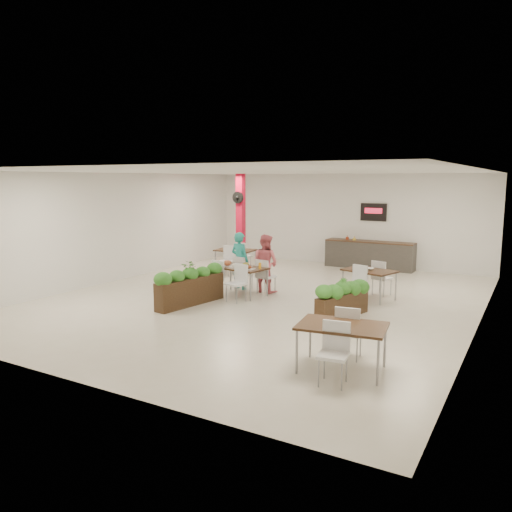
{
  "coord_description": "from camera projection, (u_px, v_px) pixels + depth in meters",
  "views": [
    {
      "loc": [
        5.93,
        -10.85,
        3.01
      ],
      "look_at": [
        -0.2,
        -0.06,
        1.1
      ],
      "focal_mm": 35.0,
      "sensor_mm": 36.0,
      "label": 1
    }
  ],
  "objects": [
    {
      "name": "planter_right",
      "position": [
        342.0,
        296.0,
        10.91
      ],
      "size": [
        0.77,
        1.65,
        0.88
      ],
      "rotation": [
        0.0,
        0.0,
        1.28
      ],
      "color": "black",
      "rests_on": "ground"
    },
    {
      "name": "side_table_c",
      "position": [
        342.0,
        332.0,
        7.85
      ],
      "size": [
        1.48,
        1.66,
        0.92
      ],
      "rotation": [
        0.0,
        0.0,
        0.14
      ],
      "color": "black",
      "rests_on": "ground"
    },
    {
      "name": "side_table_a",
      "position": [
        235.0,
        253.0,
        16.24
      ],
      "size": [
        1.28,
        1.65,
        0.92
      ],
      "rotation": [
        0.0,
        0.0,
        0.07
      ],
      "color": "black",
      "rests_on": "ground"
    },
    {
      "name": "diner_woman",
      "position": [
        265.0,
        263.0,
        13.35
      ],
      "size": [
        0.85,
        0.71,
        1.56
      ],
      "primitive_type": "imported",
      "rotation": [
        0.0,
        0.0,
        2.97
      ],
      "color": "#E26471",
      "rests_on": "ground"
    },
    {
      "name": "ground",
      "position": [
        264.0,
        299.0,
        12.67
      ],
      "size": [
        12.0,
        12.0,
        0.0
      ],
      "primitive_type": "plane",
      "color": "beige",
      "rests_on": "ground"
    },
    {
      "name": "diner_man",
      "position": [
        240.0,
        261.0,
        13.74
      ],
      "size": [
        0.63,
        0.47,
        1.59
      ],
      "primitive_type": "imported",
      "rotation": [
        0.0,
        0.0,
        2.97
      ],
      "color": "teal",
      "rests_on": "ground"
    },
    {
      "name": "planter_left",
      "position": [
        190.0,
        283.0,
        12.02
      ],
      "size": [
        0.66,
        2.09,
        1.1
      ],
      "rotation": [
        0.0,
        0.0,
        1.42
      ],
      "color": "black",
      "rests_on": "ground"
    },
    {
      "name": "side_table_b",
      "position": [
        369.0,
        274.0,
        12.59
      ],
      "size": [
        1.42,
        1.67,
        0.92
      ],
      "rotation": [
        0.0,
        0.0,
        -0.29
      ],
      "color": "black",
      "rests_on": "ground"
    },
    {
      "name": "room_shell",
      "position": [
        264.0,
        220.0,
        12.37
      ],
      "size": [
        10.1,
        12.1,
        3.22
      ],
      "color": "white",
      "rests_on": "ground"
    },
    {
      "name": "service_counter",
      "position": [
        369.0,
        254.0,
        16.97
      ],
      "size": [
        3.0,
        0.64,
        2.2
      ],
      "color": "#33302D",
      "rests_on": "ground"
    },
    {
      "name": "red_column",
      "position": [
        241.0,
        219.0,
        17.14
      ],
      "size": [
        0.4,
        0.41,
        3.2
      ],
      "color": "red",
      "rests_on": "ground"
    },
    {
      "name": "main_table",
      "position": [
        240.0,
        271.0,
        13.01
      ],
      "size": [
        1.52,
        1.8,
        0.92
      ],
      "rotation": [
        0.0,
        0.0,
        -0.17
      ],
      "color": "black",
      "rests_on": "ground"
    }
  ]
}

